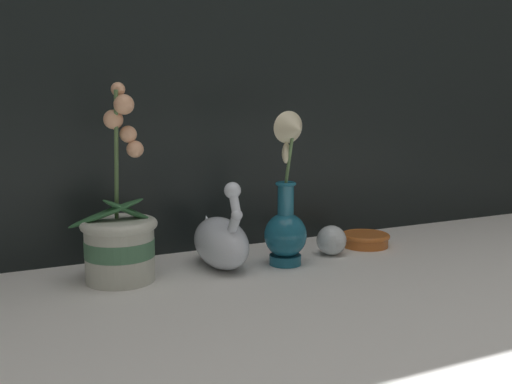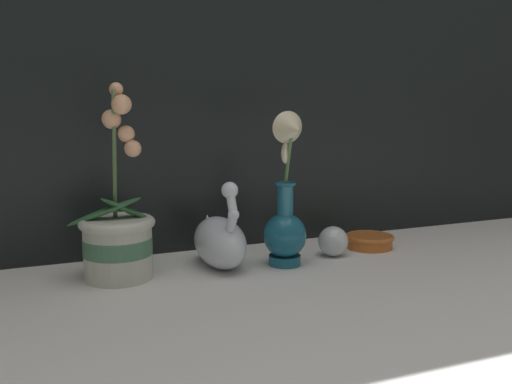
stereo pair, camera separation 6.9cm
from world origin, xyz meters
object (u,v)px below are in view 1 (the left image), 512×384
object	(u,v)px
orchid_potted_plant	(120,238)
glass_sphere	(331,240)
swan_figurine	(221,240)
amber_dish	(365,239)
blue_vase	(287,213)

from	to	relation	value
orchid_potted_plant	glass_sphere	bearing A→B (deg)	-1.91
swan_figurine	glass_sphere	xyz separation A→B (m)	(0.27, -0.02, -0.02)
amber_dish	swan_figurine	bearing A→B (deg)	-177.61
blue_vase	amber_dish	world-z (taller)	blue_vase
orchid_potted_plant	swan_figurine	xyz separation A→B (m)	(0.21, 0.00, -0.03)
glass_sphere	amber_dish	xyz separation A→B (m)	(0.12, 0.03, -0.02)
orchid_potted_plant	glass_sphere	world-z (taller)	orchid_potted_plant
blue_vase	glass_sphere	world-z (taller)	blue_vase
orchid_potted_plant	swan_figurine	bearing A→B (deg)	0.23
swan_figurine	blue_vase	world-z (taller)	blue_vase
blue_vase	amber_dish	distance (m)	0.28
orchid_potted_plant	amber_dish	xyz separation A→B (m)	(0.60, 0.02, -0.07)
blue_vase	swan_figurine	bearing A→B (deg)	160.89
glass_sphere	amber_dish	world-z (taller)	glass_sphere
blue_vase	glass_sphere	distance (m)	0.16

